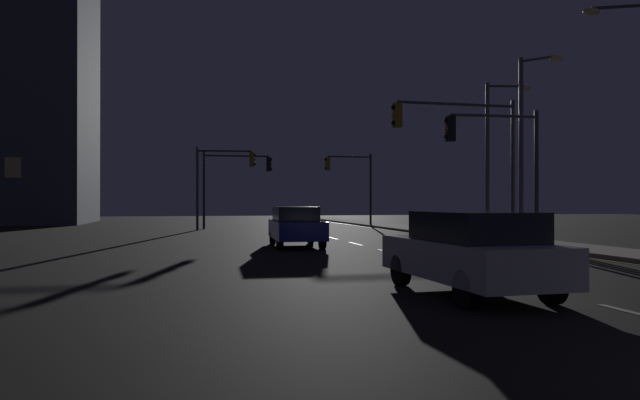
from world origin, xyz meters
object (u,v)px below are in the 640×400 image
object	(u,v)px
traffic_light_far_left	(235,174)
street_lamp_across_street	(495,144)
traffic_light_far_center	(223,172)
car_oncoming	(296,226)
traffic_light_mid_right	(462,139)
traffic_light_overhead_east	(496,149)
street_lamp_mid_block	(527,132)
car	(470,251)
traffic_light_mid_left	(350,175)
street_lamp_median	(638,103)

from	to	relation	value
traffic_light_far_left	street_lamp_across_street	xyz separation A→B (m)	(10.61, -14.65, 0.80)
traffic_light_far_center	car_oncoming	bearing A→B (deg)	-82.03
traffic_light_mid_right	street_lamp_across_street	bearing A→B (deg)	42.87
traffic_light_far_left	traffic_light_overhead_east	world-z (taller)	traffic_light_overhead_east
traffic_light_overhead_east	traffic_light_far_center	bearing A→B (deg)	117.91
traffic_light_overhead_east	traffic_light_mid_right	bearing A→B (deg)	115.40
street_lamp_mid_block	traffic_light_mid_right	bearing A→B (deg)	167.58
traffic_light_mid_right	car	bearing A→B (deg)	-115.58
street_lamp_mid_block	traffic_light_mid_left	bearing A→B (deg)	95.60
car	street_lamp_across_street	world-z (taller)	street_lamp_across_street
traffic_light_mid_right	traffic_light_overhead_east	world-z (taller)	traffic_light_mid_right
traffic_light_far_center	traffic_light_mid_right	world-z (taller)	traffic_light_mid_right
traffic_light_mid_left	car_oncoming	bearing A→B (deg)	-112.16
street_lamp_mid_block	street_lamp_median	bearing A→B (deg)	-87.43
car	traffic_light_overhead_east	distance (m)	12.03
street_lamp_median	street_lamp_across_street	size ratio (longest dim) A/B	1.11
traffic_light_mid_right	traffic_light_far_left	size ratio (longest dim) A/B	1.14
car_oncoming	traffic_light_overhead_east	xyz separation A→B (m)	(7.17, -2.81, 2.93)
car_oncoming	street_lamp_median	bearing A→B (deg)	-39.14
traffic_light_far_center	street_lamp_across_street	world-z (taller)	street_lamp_across_street
traffic_light_mid_left	traffic_light_overhead_east	world-z (taller)	traffic_light_overhead_east
traffic_light_far_left	traffic_light_mid_left	bearing A→B (deg)	9.99
traffic_light_far_center	traffic_light_mid_right	bearing A→B (deg)	-61.87
traffic_light_far_center	traffic_light_mid_right	xyz separation A→B (m)	(8.52, -15.94, 0.57)
street_lamp_median	traffic_light_overhead_east	bearing A→B (deg)	114.00
street_lamp_across_street	car_oncoming	bearing A→B (deg)	-171.75
street_lamp_across_street	traffic_light_far_left	bearing A→B (deg)	125.92
traffic_light_far_left	traffic_light_overhead_east	size ratio (longest dim) A/B	0.99
car_oncoming	traffic_light_far_center	distance (m)	14.98
traffic_light_mid_right	traffic_light_overhead_east	size ratio (longest dim) A/B	1.12
traffic_light_overhead_east	traffic_light_mid_left	bearing A→B (deg)	90.13
traffic_light_far_center	traffic_light_overhead_east	xyz separation A→B (m)	(9.21, -17.38, 0.06)
traffic_light_far_center	traffic_light_far_left	bearing A→B (deg)	58.98
car	traffic_light_far_center	bearing A→B (deg)	96.43
traffic_light_far_left	street_lamp_across_street	size ratio (longest dim) A/B	0.72
car	street_lamp_across_street	bearing A→B (deg)	59.24
traffic_light_mid_right	street_lamp_mid_block	bearing A→B (deg)	-12.42
car_oncoming	traffic_light_mid_right	xyz separation A→B (m)	(6.48, -1.38, 3.44)
car	street_lamp_mid_block	world-z (taller)	street_lamp_mid_block
traffic_light_mid_left	traffic_light_mid_right	xyz separation A→B (m)	(-0.63, -18.85, 0.54)
car_oncoming	street_lamp_across_street	size ratio (longest dim) A/B	0.64
car_oncoming	street_lamp_across_street	world-z (taller)	street_lamp_across_street
traffic_light_mid_left	street_lamp_mid_block	size ratio (longest dim) A/B	0.69
traffic_light_mid_left	street_lamp_across_street	world-z (taller)	street_lamp_across_street
car	car_oncoming	bearing A→B (deg)	94.67
street_lamp_median	car	bearing A→B (deg)	-147.73
car	street_lamp_median	world-z (taller)	street_lamp_median
traffic_light_far_center	traffic_light_overhead_east	world-z (taller)	traffic_light_overhead_east
traffic_light_mid_left	street_lamp_across_street	bearing A→B (deg)	-81.79
car_oncoming	traffic_light_far_left	bearing A→B (deg)	94.16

